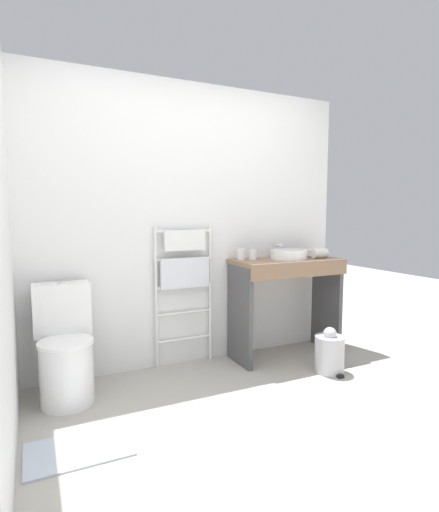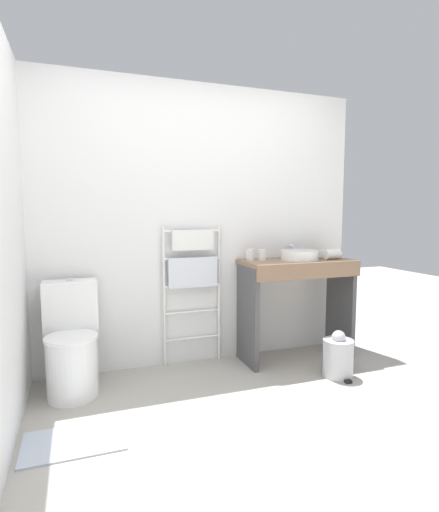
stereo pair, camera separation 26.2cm
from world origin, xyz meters
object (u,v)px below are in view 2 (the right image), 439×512
toilet (72,345)px  cup_near_wall (250,254)px  cup_near_edge (262,255)px  hair_dryer (332,254)px  trash_bin (338,357)px  towel_radiator (193,269)px  sink_basin (299,255)px

toilet → cup_near_wall: size_ratio=8.16×
cup_near_edge → hair_dryer: size_ratio=0.47×
toilet → trash_bin: 2.04m
towel_radiator → hair_dryer: size_ratio=6.18×
cup_near_edge → sink_basin: bearing=-16.8°
toilet → sink_basin: size_ratio=2.48×
hair_dryer → sink_basin: bearing=171.0°
trash_bin → toilet: bearing=168.2°
towel_radiator → sink_basin: (0.92, -0.19, 0.11)m
cup_near_edge → hair_dryer: cup_near_edge is taller
sink_basin → cup_near_wall: bearing=163.8°
toilet → cup_near_edge: bearing=5.8°
cup_near_edge → hair_dryer: bearing=-13.0°
sink_basin → trash_bin: size_ratio=0.87×
toilet → cup_near_edge: (1.59, 0.16, 0.58)m
cup_near_wall → cup_near_edge: size_ratio=1.08×
towel_radiator → sink_basin: bearing=-11.5°
cup_near_edge → hair_dryer: 0.64m
cup_near_edge → trash_bin: bearing=-55.4°
cup_near_wall → trash_bin: size_ratio=0.26×
sink_basin → hair_dryer: 0.31m
trash_bin → sink_basin: bearing=99.6°
towel_radiator → hair_dryer: towel_radiator is taller
toilet → trash_bin: (1.98, -0.41, -0.19)m
cup_near_edge → cup_near_wall: bearing=165.7°
towel_radiator → sink_basin: towel_radiator is taller
cup_near_wall → cup_near_edge: 0.11m
toilet → hair_dryer: size_ratio=4.18×
towel_radiator → cup_near_wall: towel_radiator is taller
toilet → sink_basin: sink_basin is taller
towel_radiator → cup_near_wall: bearing=-7.6°
hair_dryer → trash_bin: (-0.22, -0.43, -0.77)m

